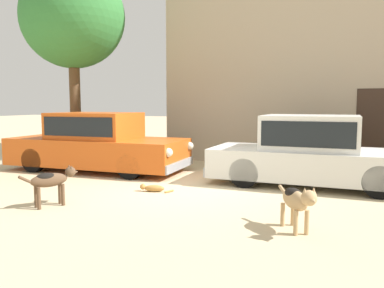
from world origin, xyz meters
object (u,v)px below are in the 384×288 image
object	(u,v)px
parked_sedan_second	(311,151)
stray_dog_spotted	(52,180)
stray_dog_tan	(297,200)
stray_cat	(153,188)
parked_sedan_nearest	(97,142)
acacia_tree_left	(73,18)

from	to	relation	value
parked_sedan_second	stray_dog_spotted	xyz separation A→B (m)	(-3.98, -3.26, -0.28)
parked_sedan_second	stray_dog_tan	world-z (taller)	parked_sedan_second
stray_dog_tan	stray_cat	size ratio (longest dim) A/B	1.42
parked_sedan_nearest	parked_sedan_second	bearing A→B (deg)	-0.45
parked_sedan_second	acacia_tree_left	xyz separation A→B (m)	(-6.78, 1.16, 3.45)
parked_sedan_nearest	stray_dog_tan	world-z (taller)	parked_sedan_nearest
stray_dog_spotted	stray_dog_tan	size ratio (longest dim) A/B	0.98
parked_sedan_nearest	acacia_tree_left	size ratio (longest dim) A/B	0.83
stray_dog_spotted	stray_dog_tan	world-z (taller)	stray_dog_tan
stray_cat	stray_dog_spotted	bearing A→B (deg)	43.50
parked_sedan_second	stray_dog_spotted	world-z (taller)	parked_sedan_second
parked_sedan_second	stray_dog_spotted	size ratio (longest dim) A/B	4.88
parked_sedan_second	stray_cat	bearing A→B (deg)	-147.13
parked_sedan_nearest	stray_cat	distance (m)	3.03
stray_dog_tan	stray_cat	distance (m)	3.23
stray_dog_tan	acacia_tree_left	xyz separation A→B (m)	(-6.77, 4.36, 3.74)
parked_sedan_nearest	acacia_tree_left	bearing A→B (deg)	141.41
parked_sedan_second	acacia_tree_left	size ratio (longest dim) A/B	0.77
stray_cat	acacia_tree_left	xyz separation A→B (m)	(-3.92, 2.88, 4.10)
parked_sedan_nearest	stray_dog_spotted	world-z (taller)	parked_sedan_nearest
acacia_tree_left	stray_dog_tan	bearing A→B (deg)	-32.77
parked_sedan_nearest	stray_dog_spotted	xyz separation A→B (m)	(1.30, -3.25, -0.29)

